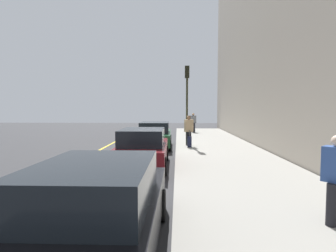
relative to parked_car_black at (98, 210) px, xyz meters
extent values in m
plane|color=#333335|center=(11.49, -0.10, -0.76)|extent=(56.00, 56.00, 0.00)
cube|color=gray|center=(11.49, -3.40, -0.68)|extent=(28.00, 4.60, 0.15)
cube|color=#9E9384|center=(11.49, -6.15, 6.74)|extent=(32.00, 0.80, 15.00)
cube|color=gold|center=(11.49, 3.10, -0.75)|extent=(28.00, 0.14, 0.01)
cylinder|color=black|center=(1.46, 0.84, -0.44)|extent=(0.64, 0.22, 0.64)
cylinder|color=black|center=(1.46, -0.84, -0.44)|extent=(0.64, 0.22, 0.64)
cube|color=black|center=(0.06, 0.00, -0.17)|extent=(4.50, 1.81, 0.64)
cube|color=black|center=(-0.16, 0.00, 0.45)|extent=(2.34, 1.60, 0.60)
cylinder|color=black|center=(7.87, 1.00, -0.44)|extent=(0.64, 0.23, 0.64)
cylinder|color=black|center=(7.89, -0.68, -0.44)|extent=(0.64, 0.23, 0.64)
cylinder|color=black|center=(5.17, 0.96, -0.44)|extent=(0.64, 0.23, 0.64)
cylinder|color=black|center=(5.19, -0.72, -0.44)|extent=(0.64, 0.23, 0.64)
cube|color=maroon|center=(6.53, 0.14, -0.17)|extent=(4.38, 1.86, 0.64)
cube|color=black|center=(6.31, 0.14, 0.45)|extent=(2.29, 1.63, 0.60)
cylinder|color=black|center=(13.25, 0.99, -0.44)|extent=(0.64, 0.23, 0.64)
cylinder|color=black|center=(13.28, -0.69, -0.44)|extent=(0.64, 0.23, 0.64)
cylinder|color=black|center=(10.52, 0.93, -0.44)|extent=(0.64, 0.23, 0.64)
cylinder|color=black|center=(10.56, -0.75, -0.44)|extent=(0.64, 0.23, 0.64)
cube|color=#1E512D|center=(11.90, 0.12, -0.17)|extent=(4.44, 1.89, 0.64)
cube|color=black|center=(11.68, 0.11, 0.45)|extent=(2.32, 1.65, 0.60)
cylinder|color=black|center=(20.57, -2.70, -0.20)|extent=(0.19, 0.19, 0.81)
cylinder|color=black|center=(20.92, -2.54, -0.20)|extent=(0.19, 0.19, 0.81)
cube|color=slate|center=(20.74, -2.62, 0.55)|extent=(0.46, 0.55, 0.69)
sphere|color=tan|center=(20.74, -2.62, 1.01)|extent=(0.23, 0.23, 0.23)
cylinder|color=black|center=(0.98, -4.00, -0.22)|extent=(0.18, 0.18, 0.78)
cylinder|color=black|center=(11.32, -1.88, -0.20)|extent=(0.19, 0.19, 0.82)
cylinder|color=black|center=(11.70, -1.79, -0.20)|extent=(0.19, 0.19, 0.82)
cube|color=tan|center=(11.51, -1.84, 0.56)|extent=(0.39, 0.52, 0.70)
sphere|color=brown|center=(11.51, -1.84, 1.03)|extent=(0.23, 0.23, 0.23)
cylinder|color=#2D2D19|center=(12.06, -1.75, 1.35)|extent=(0.12, 0.12, 3.91)
cube|color=black|center=(12.06, -1.75, 3.65)|extent=(0.26, 0.26, 0.70)
sphere|color=red|center=(12.21, -1.75, 3.86)|extent=(0.14, 0.14, 0.14)
sphere|color=orange|center=(12.21, -1.75, 3.64)|extent=(0.14, 0.14, 0.14)
sphere|color=green|center=(12.21, -1.75, 3.42)|extent=(0.14, 0.14, 0.14)
cube|color=#191E38|center=(11.12, -1.86, -0.31)|extent=(0.34, 0.22, 0.59)
cylinder|color=#4C4C4C|center=(11.12, -1.86, 0.16)|extent=(0.03, 0.03, 0.36)
camera|label=1|loc=(-3.97, -1.19, 1.53)|focal=29.19mm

